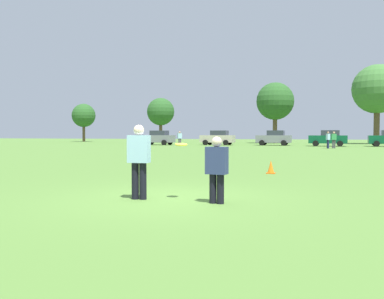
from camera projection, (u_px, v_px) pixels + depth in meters
The scene contains 16 objects.
ground_plane at pixel (168, 198), 9.60m from camera, with size 192.42×192.42×0.00m, color #517A33.
player_thrower at pixel (139, 158), 9.40m from camera, with size 0.48×0.29×1.66m.
player_defender at pixel (217, 166), 8.84m from camera, with size 0.47×0.31×1.40m.
frisbee at pixel (181, 144), 9.34m from camera, with size 0.27×0.27×0.07m.
traffic_cone at pixel (271, 167), 15.47m from camera, with size 0.32×0.32×0.48m.
parked_car_near_left at pixel (158, 138), 53.74m from camera, with size 4.29×2.39×1.82m.
parked_car_mid_left at pixel (218, 138), 53.25m from camera, with size 4.29×2.39×1.82m.
parked_car_center at pixel (274, 138), 51.77m from camera, with size 4.29×2.39×1.82m.
parked_car_mid_right at pixel (328, 138), 48.30m from camera, with size 4.29×2.39×1.82m.
bystander_sideline_watcher at pixel (334, 139), 41.23m from camera, with size 0.50×0.35×1.64m.
bystander_far_jogger at pixel (180, 138), 49.00m from camera, with size 0.54×0.49×1.71m.
bystander_field_marshal at pixel (328, 139), 41.10m from camera, with size 0.40×0.52×1.65m.
tree_west_oak at pixel (84, 116), 74.76m from camera, with size 4.12×4.12×6.69m.
tree_west_maple at pixel (161, 112), 67.74m from camera, with size 4.38×4.38×7.12m.
tree_center_elm at pixel (275, 101), 62.44m from camera, with size 5.52×5.52×8.97m.
tree_east_birch at pixel (377, 89), 57.81m from camera, with size 6.69×6.69×10.87m.
Camera 1 is at (3.09, -9.05, 1.47)m, focal length 39.68 mm.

